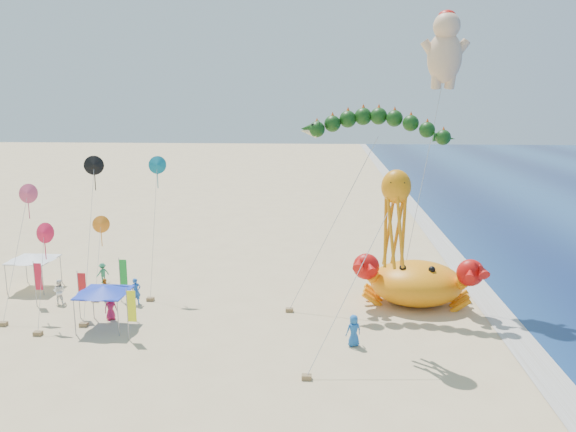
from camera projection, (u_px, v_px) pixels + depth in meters
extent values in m
plane|color=#D1B784|center=(317.00, 322.00, 35.95)|extent=(320.00, 320.00, 0.00)
plane|color=silver|center=(509.00, 327.00, 35.09)|extent=(320.00, 320.00, 0.00)
ellipsoid|color=orange|center=(416.00, 283.00, 38.90)|extent=(7.01, 6.07, 3.03)
sphere|color=#BB0E0B|center=(369.00, 269.00, 37.63)|extent=(1.80, 1.80, 1.80)
sphere|color=black|center=(405.00, 268.00, 37.66)|extent=(0.47, 0.47, 0.47)
sphere|color=#BB0E0B|center=(472.00, 271.00, 37.14)|extent=(1.80, 1.80, 1.80)
sphere|color=black|center=(434.00, 269.00, 37.53)|extent=(0.47, 0.47, 0.47)
cone|color=#0F340E|center=(310.00, 128.00, 37.83)|extent=(1.37, 1.01, 1.12)
cylinder|color=#B2B2B2|center=(334.00, 223.00, 37.63)|extent=(5.84, 2.73, 11.43)
cube|color=olive|center=(289.00, 310.00, 37.66)|extent=(0.50, 0.35, 0.25)
ellipsoid|color=#EABA8F|center=(444.00, 57.00, 39.00)|extent=(2.40, 1.98, 3.53)
sphere|color=#EABA8F|center=(447.00, 26.00, 38.38)|extent=(1.85, 1.85, 1.85)
ellipsoid|color=red|center=(447.00, 16.00, 38.36)|extent=(1.19, 1.19, 0.84)
cylinder|color=#B2B2B2|center=(421.00, 189.00, 39.71)|extent=(2.83, 2.49, 15.34)
cube|color=olive|center=(399.00, 297.00, 40.14)|extent=(0.50, 0.35, 0.25)
ellipsoid|color=orange|center=(396.00, 187.00, 30.40)|extent=(1.62, 1.46, 1.86)
cylinder|color=#B2B2B2|center=(353.00, 283.00, 29.47)|extent=(4.68, 4.25, 8.65)
cube|color=olive|center=(307.00, 377.00, 28.44)|extent=(0.50, 0.35, 0.25)
cylinder|color=gray|center=(75.00, 317.00, 33.77)|extent=(0.06, 0.06, 2.20)
cylinder|color=gray|center=(118.00, 319.00, 33.57)|extent=(0.06, 0.06, 2.20)
cylinder|color=gray|center=(93.00, 302.00, 36.39)|extent=(0.06, 0.06, 2.20)
cylinder|color=gray|center=(133.00, 303.00, 36.20)|extent=(0.06, 0.06, 2.20)
cube|color=#1530BE|center=(104.00, 293.00, 34.76)|extent=(2.93, 2.93, 0.08)
cone|color=#1530BE|center=(104.00, 289.00, 34.71)|extent=(3.22, 3.22, 0.45)
cylinder|color=gray|center=(6.00, 279.00, 41.02)|extent=(0.06, 0.06, 2.20)
cylinder|color=gray|center=(43.00, 280.00, 40.82)|extent=(0.06, 0.06, 2.20)
cylinder|color=gray|center=(26.00, 268.00, 43.76)|extent=(0.06, 0.06, 2.20)
cylinder|color=gray|center=(61.00, 269.00, 43.56)|extent=(0.06, 0.06, 2.20)
cube|color=white|center=(33.00, 260.00, 42.06)|extent=(3.05, 3.05, 0.08)
cone|color=white|center=(33.00, 257.00, 42.02)|extent=(3.35, 3.35, 0.45)
cylinder|color=gray|center=(127.00, 314.00, 32.93)|extent=(0.05, 0.05, 3.20)
cube|color=yellow|center=(132.00, 306.00, 32.81)|extent=(0.50, 0.04, 1.90)
cylinder|color=gray|center=(79.00, 294.00, 36.32)|extent=(0.05, 0.05, 3.20)
cube|color=red|center=(82.00, 287.00, 36.20)|extent=(0.50, 0.04, 1.90)
cylinder|color=gray|center=(35.00, 283.00, 38.53)|extent=(0.05, 0.05, 3.20)
cube|color=red|center=(38.00, 277.00, 38.41)|extent=(0.50, 0.04, 1.90)
cylinder|color=gray|center=(120.00, 279.00, 39.40)|extent=(0.05, 0.05, 3.20)
cube|color=green|center=(123.00, 273.00, 39.28)|extent=(0.50, 0.04, 1.90)
imported|color=white|center=(59.00, 292.00, 39.06)|extent=(0.88, 0.70, 1.76)
imported|color=#C07321|center=(105.00, 290.00, 39.56)|extent=(0.48, 1.00, 1.66)
imported|color=#B61D4A|center=(111.00, 307.00, 36.20)|extent=(0.94, 0.90, 1.63)
imported|color=#1E57B3|center=(136.00, 291.00, 38.90)|extent=(0.81, 0.79, 1.87)
imported|color=#297B53|center=(103.00, 273.00, 43.70)|extent=(1.11, 1.14, 1.56)
imported|color=#1D5CAB|center=(354.00, 330.00, 32.25)|extent=(1.07, 0.89, 1.86)
cone|color=#E11941|center=(44.00, 233.00, 34.94)|extent=(1.30, 0.51, 1.32)
cylinder|color=#B2B2B2|center=(40.00, 285.00, 34.02)|extent=(0.55, 3.04, 5.59)
cube|color=olive|center=(35.00, 339.00, 33.10)|extent=(0.50, 0.35, 0.25)
cone|color=#CE446A|center=(27.00, 193.00, 36.83)|extent=(1.30, 0.51, 1.32)
cylinder|color=#B2B2B2|center=(24.00, 258.00, 36.13)|extent=(0.55, 3.04, 7.71)
cube|color=olive|center=(21.00, 323.00, 35.41)|extent=(0.50, 0.35, 0.25)
cone|color=black|center=(94.00, 165.00, 37.20)|extent=(1.30, 0.51, 1.32)
cylinder|color=#B2B2B2|center=(93.00, 241.00, 36.67)|extent=(0.55, 3.04, 9.49)
cube|color=olive|center=(93.00, 319.00, 36.13)|extent=(0.50, 0.35, 0.25)
cone|color=#0C6A84|center=(157.00, 165.00, 40.26)|extent=(1.30, 0.51, 1.32)
cylinder|color=#B2B2B2|center=(157.00, 233.00, 39.70)|extent=(0.55, 3.04, 9.18)
cube|color=olive|center=(157.00, 302.00, 39.13)|extent=(0.50, 0.35, 0.25)
cone|color=orange|center=(101.00, 224.00, 41.96)|extent=(1.30, 0.51, 1.32)
cylinder|color=#B2B2B2|center=(98.00, 261.00, 40.95)|extent=(0.54, 3.04, 4.64)
cube|color=olive|center=(95.00, 298.00, 39.93)|extent=(0.50, 0.35, 0.25)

